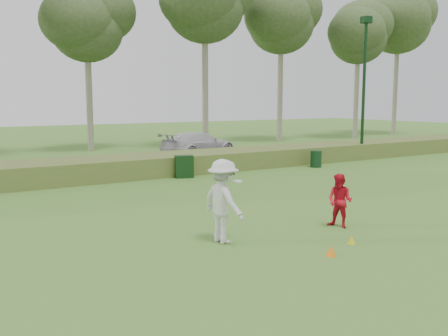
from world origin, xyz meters
TOP-DOWN VIEW (x-y plane):
  - ground at (0.00, 0.00)m, footprint 120.00×120.00m
  - reed_strip at (0.00, 12.00)m, footprint 80.00×3.00m
  - park_road at (0.00, 17.00)m, footprint 80.00×6.00m
  - lamp_post at (14.00, 11.00)m, footprint 0.70×0.70m
  - tree_4 at (2.00, 24.50)m, footprint 6.24×6.24m
  - tree_5 at (10.00, 22.50)m, footprint 7.28×7.28m
  - tree_6 at (18.00, 23.80)m, footprint 7.02×7.02m
  - tree_7 at (26.00, 22.80)m, footprint 6.50×6.50m
  - tree_8 at (33.00, 24.20)m, footprint 8.06×8.06m
  - player_white at (-2.13, 0.64)m, footprint 0.99×1.41m
  - player_red at (1.33, 0.15)m, footprint 0.76×0.86m
  - cone_orange at (-0.67, -1.60)m, footprint 0.23×0.23m
  - cone_yellow at (0.43, -1.16)m, footprint 0.19×0.19m
  - utility_cabinet at (1.81, 10.25)m, footprint 0.92×0.72m
  - trash_bin at (9.23, 9.71)m, footprint 0.76×0.76m
  - car_right at (6.46, 17.19)m, footprint 5.40×3.19m

SIDE VIEW (x-z plane):
  - ground at x=0.00m, z-range 0.00..0.00m
  - park_road at x=0.00m, z-range 0.00..0.06m
  - cone_yellow at x=0.43m, z-range 0.00..0.21m
  - cone_orange at x=-0.67m, z-range 0.00..0.25m
  - trash_bin at x=9.23m, z-range 0.00..0.86m
  - reed_strip at x=0.00m, z-range 0.00..0.90m
  - utility_cabinet at x=1.81m, z-range 0.00..1.01m
  - player_red at x=1.33m, z-range 0.00..1.49m
  - car_right at x=6.46m, z-range 0.06..1.53m
  - player_white at x=-2.13m, z-range 0.00..2.06m
  - lamp_post at x=14.00m, z-range 1.51..9.68m
  - tree_4 at x=2.00m, z-range 2.84..14.34m
  - tree_7 at x=26.00m, z-range 3.09..15.59m
  - tree_6 at x=18.00m, z-range 3.35..16.85m
  - tree_5 at x=10.00m, z-range 3.47..17.47m
  - tree_8 at x=33.00m, z-range 3.73..18.73m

